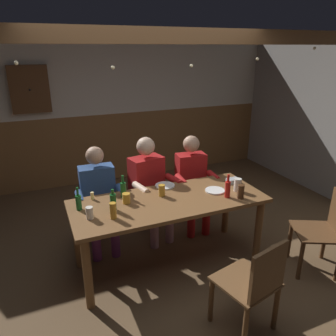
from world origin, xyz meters
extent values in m
plane|color=brown|center=(0.00, 0.00, 0.00)|extent=(7.15, 7.15, 0.00)
cube|color=beige|center=(0.00, 2.89, 1.81)|extent=(5.96, 0.12, 1.26)
cube|color=brown|center=(0.00, 2.89, 0.59)|extent=(5.96, 0.12, 1.19)
cube|color=brown|center=(0.00, 0.60, 2.36)|extent=(5.36, 0.14, 0.16)
cube|color=brown|center=(0.00, 0.16, 0.76)|extent=(2.01, 0.81, 0.04)
cylinder|color=brown|center=(-0.92, -0.16, 0.37)|extent=(0.08, 0.08, 0.74)
cylinder|color=brown|center=(0.92, -0.16, 0.37)|extent=(0.08, 0.08, 0.74)
cylinder|color=brown|center=(-0.92, 0.48, 0.37)|extent=(0.08, 0.08, 0.74)
cylinder|color=brown|center=(0.92, 0.48, 0.37)|extent=(0.08, 0.08, 0.74)
cube|color=#2D4C84|center=(-0.60, 0.86, 0.73)|extent=(0.40, 0.22, 0.53)
sphere|color=tan|center=(-0.60, 0.86, 1.12)|extent=(0.20, 0.20, 0.20)
cylinder|color=#6B2D66|center=(-0.50, 0.72, 0.48)|extent=(0.14, 0.40, 0.13)
cylinder|color=#6B2D66|center=(-0.71, 0.72, 0.48)|extent=(0.14, 0.40, 0.13)
cylinder|color=#6B2D66|center=(-0.51, 0.52, 0.21)|extent=(0.10, 0.10, 0.42)
cylinder|color=#6B2D66|center=(-0.72, 0.53, 0.21)|extent=(0.10, 0.10, 0.42)
cylinder|color=#2D4C84|center=(-0.39, 0.61, 0.75)|extent=(0.09, 0.28, 0.08)
cylinder|color=#2D4C84|center=(-0.84, 0.63, 0.75)|extent=(0.09, 0.28, 0.08)
cube|color=#AD1919|center=(0.00, 0.86, 0.74)|extent=(0.43, 0.31, 0.56)
sphere|color=beige|center=(0.00, 0.86, 1.16)|extent=(0.22, 0.22, 0.22)
cylinder|color=#B78493|center=(0.13, 0.75, 0.48)|extent=(0.21, 0.42, 0.13)
cylinder|color=#B78493|center=(-0.08, 0.70, 0.48)|extent=(0.21, 0.42, 0.13)
cylinder|color=#B78493|center=(0.17, 0.55, 0.21)|extent=(0.10, 0.10, 0.42)
cylinder|color=#B78493|center=(-0.04, 0.51, 0.21)|extent=(0.10, 0.10, 0.42)
cylinder|color=#AD1919|center=(0.27, 0.65, 0.77)|extent=(0.13, 0.29, 0.08)
cylinder|color=beige|center=(-0.17, 0.57, 0.77)|extent=(0.13, 0.29, 0.08)
cube|color=#AD1919|center=(0.60, 0.86, 0.72)|extent=(0.39, 0.25, 0.53)
sphere|color=tan|center=(0.60, 0.86, 1.12)|extent=(0.21, 0.21, 0.21)
cylinder|color=#AD1919|center=(0.69, 0.72, 0.48)|extent=(0.17, 0.39, 0.13)
cylinder|color=#AD1919|center=(0.49, 0.74, 0.48)|extent=(0.17, 0.39, 0.13)
cylinder|color=#AD1919|center=(0.67, 0.53, 0.21)|extent=(0.10, 0.10, 0.42)
cylinder|color=#AD1919|center=(0.47, 0.55, 0.21)|extent=(0.10, 0.10, 0.42)
cylinder|color=#AD1919|center=(0.79, 0.60, 0.75)|extent=(0.11, 0.29, 0.08)
cylinder|color=#AD1919|center=(0.36, 0.64, 0.75)|extent=(0.11, 0.29, 0.08)
cube|color=brown|center=(1.38, -0.52, 0.45)|extent=(0.59, 0.59, 0.02)
cylinder|color=brown|center=(1.13, -0.61, 0.22)|extent=(0.04, 0.04, 0.44)
cylinder|color=brown|center=(1.29, -0.27, 0.22)|extent=(0.04, 0.04, 0.44)
cylinder|color=brown|center=(1.64, -0.43, 0.22)|extent=(0.04, 0.04, 0.44)
cube|color=brown|center=(0.24, -0.87, 0.45)|extent=(0.53, 0.53, 0.02)
cube|color=brown|center=(0.29, -1.06, 0.67)|extent=(0.39, 0.12, 0.42)
cylinder|color=brown|center=(0.01, -0.73, 0.22)|extent=(0.04, 0.04, 0.44)
cylinder|color=brown|center=(0.38, -0.64, 0.22)|extent=(0.04, 0.04, 0.44)
cylinder|color=brown|center=(0.10, -1.10, 0.22)|extent=(0.04, 0.04, 0.44)
cylinder|color=brown|center=(0.47, -1.01, 0.22)|extent=(0.04, 0.04, 0.44)
cylinder|color=#F9E08C|center=(-0.73, 0.47, 0.82)|extent=(0.04, 0.04, 0.08)
cube|color=#B2B7BC|center=(0.86, 0.28, 0.80)|extent=(0.14, 0.10, 0.05)
cylinder|color=white|center=(0.09, 0.50, 0.79)|extent=(0.22, 0.22, 0.01)
cylinder|color=white|center=(0.54, 0.16, 0.79)|extent=(0.21, 0.21, 0.01)
cylinder|color=#195923|center=(-0.42, 0.41, 0.86)|extent=(0.06, 0.06, 0.16)
cylinder|color=#195923|center=(-0.42, 0.41, 0.98)|extent=(0.03, 0.03, 0.08)
cylinder|color=#195923|center=(-0.89, 0.30, 0.85)|extent=(0.06, 0.06, 0.15)
cylinder|color=#195923|center=(-0.89, 0.30, 0.97)|extent=(0.02, 0.02, 0.09)
cylinder|color=red|center=(0.58, -0.02, 0.86)|extent=(0.06, 0.06, 0.17)
cylinder|color=red|center=(0.58, -0.02, 0.99)|extent=(0.02, 0.02, 0.08)
cylinder|color=#195923|center=(-0.58, 0.16, 0.86)|extent=(0.06, 0.06, 0.17)
cylinder|color=#195923|center=(-0.58, 0.16, 0.97)|extent=(0.03, 0.03, 0.05)
cylinder|color=#4C2D19|center=(0.70, -0.10, 0.85)|extent=(0.07, 0.07, 0.15)
cylinder|color=gold|center=(-0.43, 0.26, 0.83)|extent=(0.08, 0.08, 0.10)
cylinder|color=white|center=(-0.82, 0.08, 0.84)|extent=(0.07, 0.07, 0.12)
cylinder|color=gold|center=(-0.62, 0.00, 0.86)|extent=(0.06, 0.06, 0.16)
cylinder|color=gold|center=(-0.04, 0.27, 0.84)|extent=(0.07, 0.07, 0.12)
cylinder|color=white|center=(0.77, 0.07, 0.85)|extent=(0.08, 0.08, 0.14)
cube|color=brown|center=(-1.16, 2.76, 1.66)|extent=(0.56, 0.12, 0.70)
sphere|color=black|center=(-1.16, 2.68, 1.66)|extent=(0.03, 0.03, 0.03)
sphere|color=#F9EAB2|center=(-1.25, 0.55, 2.13)|extent=(0.04, 0.04, 0.04)
sphere|color=#F9EAB2|center=(-0.42, 0.55, 2.07)|extent=(0.04, 0.04, 0.04)
sphere|color=#F9EAB2|center=(0.42, 0.55, 2.07)|extent=(0.04, 0.04, 0.04)
sphere|color=#F9EAB2|center=(1.25, 0.55, 2.13)|extent=(0.04, 0.04, 0.04)
sphere|color=#F9EAB2|center=(2.09, 0.55, 2.24)|extent=(0.04, 0.04, 0.04)
camera|label=1|loc=(-1.19, -2.63, 2.26)|focal=34.79mm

